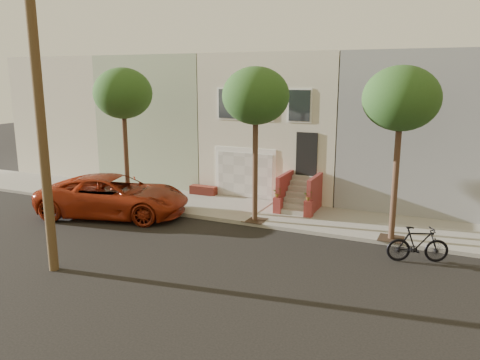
% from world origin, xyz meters
% --- Properties ---
extents(ground, '(90.00, 90.00, 0.00)m').
position_xyz_m(ground, '(0.00, 0.00, 0.00)').
color(ground, black).
rests_on(ground, ground).
extents(sidewalk, '(40.00, 3.70, 0.15)m').
position_xyz_m(sidewalk, '(0.00, 5.35, 0.07)').
color(sidewalk, gray).
rests_on(sidewalk, ground).
extents(house_row, '(33.10, 11.70, 7.00)m').
position_xyz_m(house_row, '(0.00, 11.19, 3.64)').
color(house_row, beige).
rests_on(house_row, sidewalk).
extents(tree_left, '(2.70, 2.57, 6.30)m').
position_xyz_m(tree_left, '(-5.50, 3.90, 5.26)').
color(tree_left, '#2D2116').
rests_on(tree_left, sidewalk).
extents(tree_mid, '(2.70, 2.57, 6.30)m').
position_xyz_m(tree_mid, '(1.00, 3.90, 5.26)').
color(tree_mid, '#2D2116').
rests_on(tree_mid, sidewalk).
extents(tree_right, '(2.70, 2.57, 6.30)m').
position_xyz_m(tree_right, '(6.50, 3.90, 5.26)').
color(tree_right, '#2D2116').
rests_on(tree_right, sidewalk).
extents(utility_pole, '(23.60, 1.22, 10.00)m').
position_xyz_m(utility_pole, '(8.00, -3.20, 5.19)').
color(utility_pole, '#453220').
rests_on(utility_pole, ground).
extents(pickup_truck, '(7.07, 4.61, 1.81)m').
position_xyz_m(pickup_truck, '(-5.11, 2.42, 0.90)').
color(pickup_truck, maroon).
rests_on(pickup_truck, ground).
extents(motorcycle, '(2.10, 1.26, 1.22)m').
position_xyz_m(motorcycle, '(7.52, 2.32, 0.61)').
color(motorcycle, black).
rests_on(motorcycle, ground).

